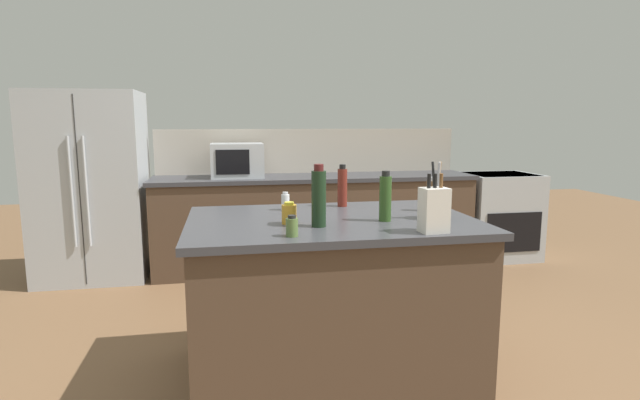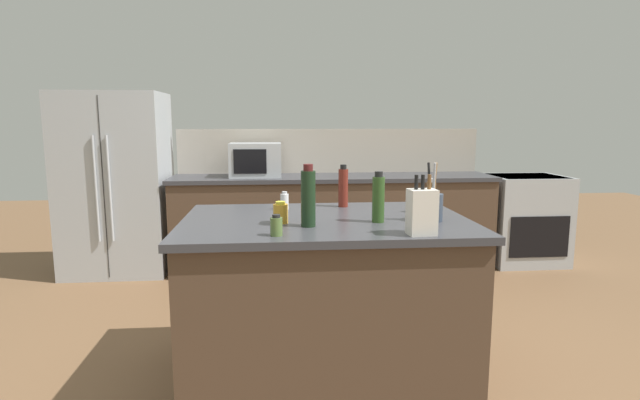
{
  "view_description": "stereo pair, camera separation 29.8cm",
  "coord_description": "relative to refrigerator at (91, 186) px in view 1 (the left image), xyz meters",
  "views": [
    {
      "loc": [
        -0.57,
        -2.69,
        1.48
      ],
      "look_at": [
        0.0,
        0.35,
        0.99
      ],
      "focal_mm": 28.0,
      "sensor_mm": 36.0,
      "label": 1
    },
    {
      "loc": [
        -0.27,
        -2.73,
        1.48
      ],
      "look_at": [
        0.0,
        0.35,
        0.99
      ],
      "focal_mm": 28.0,
      "sensor_mm": 36.0,
      "label": 2
    }
  ],
  "objects": [
    {
      "name": "ground_plane",
      "position": [
        1.83,
        -2.25,
        -0.88
      ],
      "size": [
        14.0,
        14.0,
        0.0
      ],
      "primitive_type": "plane",
      "color": "brown"
    },
    {
      "name": "back_counter_run",
      "position": [
        2.13,
        -0.05,
        -0.4
      ],
      "size": [
        3.21,
        0.66,
        0.94
      ],
      "color": "#4C3828",
      "rests_on": "ground_plane"
    },
    {
      "name": "wall_backsplash",
      "position": [
        2.13,
        0.27,
        0.29
      ],
      "size": [
        3.17,
        0.03,
        0.46
      ],
      "primitive_type": "cube",
      "color": "#B2A899",
      "rests_on": "back_counter_run"
    },
    {
      "name": "kitchen_island",
      "position": [
        1.83,
        -2.25,
        -0.4
      ],
      "size": [
        1.6,
        1.07,
        0.94
      ],
      "color": "#4C3828",
      "rests_on": "ground_plane"
    },
    {
      "name": "refrigerator",
      "position": [
        0.0,
        0.0,
        0.0
      ],
      "size": [
        0.97,
        0.75,
        1.75
      ],
      "color": "#ADB2B7",
      "rests_on": "ground_plane"
    },
    {
      "name": "range_oven",
      "position": [
        4.15,
        -0.05,
        -0.41
      ],
      "size": [
        0.76,
        0.65,
        0.92
      ],
      "color": "#ADB2B7",
      "rests_on": "ground_plane"
    },
    {
      "name": "microwave",
      "position": [
        1.36,
        -0.05,
        0.23
      ],
      "size": [
        0.5,
        0.39,
        0.33
      ],
      "color": "#ADB2B7",
      "rests_on": "back_counter_run"
    },
    {
      "name": "knife_block",
      "position": [
        2.25,
        -2.69,
        0.18
      ],
      "size": [
        0.14,
        0.11,
        0.29
      ],
      "rotation": [
        0.0,
        0.0,
        0.08
      ],
      "color": "beige",
      "rests_on": "kitchen_island"
    },
    {
      "name": "utensil_crock",
      "position": [
        2.4,
        -2.37,
        0.15
      ],
      "size": [
        0.12,
        0.12,
        0.32
      ],
      "color": "#333D4C",
      "rests_on": "kitchen_island"
    },
    {
      "name": "vinegar_bottle",
      "position": [
        1.98,
        -1.87,
        0.19
      ],
      "size": [
        0.06,
        0.06,
        0.27
      ],
      "color": "maroon",
      "rests_on": "kitchen_island"
    },
    {
      "name": "olive_oil_bottle",
      "position": [
        2.1,
        -2.37,
        0.19
      ],
      "size": [
        0.07,
        0.07,
        0.28
      ],
      "color": "#2D4C1E",
      "rests_on": "kitchen_island"
    },
    {
      "name": "pepper_grinder",
      "position": [
        2.47,
        -2.13,
        0.16
      ],
      "size": [
        0.06,
        0.06,
        0.21
      ],
      "color": "brown",
      "rests_on": "kitchen_island"
    },
    {
      "name": "wine_bottle",
      "position": [
        1.72,
        -2.45,
        0.22
      ],
      "size": [
        0.08,
        0.08,
        0.32
      ],
      "color": "black",
      "rests_on": "kitchen_island"
    },
    {
      "name": "honey_jar",
      "position": [
        1.58,
        -2.35,
        0.12
      ],
      "size": [
        0.08,
        0.08,
        0.12
      ],
      "color": "gold",
      "rests_on": "kitchen_island"
    },
    {
      "name": "spice_jar_oregano",
      "position": [
        1.55,
        -2.65,
        0.11
      ],
      "size": [
        0.06,
        0.06,
        0.1
      ],
      "color": "#567038",
      "rests_on": "kitchen_island"
    },
    {
      "name": "salt_shaker",
      "position": [
        1.61,
        -1.94,
        0.12
      ],
      "size": [
        0.05,
        0.05,
        0.11
      ],
      "color": "silver",
      "rests_on": "kitchen_island"
    }
  ]
}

